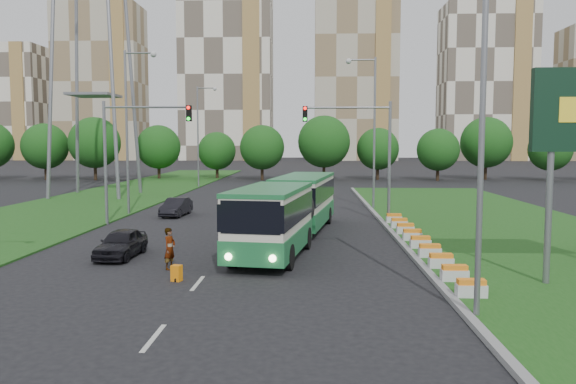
{
  "coord_description": "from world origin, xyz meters",
  "views": [
    {
      "loc": [
        1.28,
        -26.76,
        5.31
      ],
      "look_at": [
        0.02,
        4.24,
        2.6
      ],
      "focal_mm": 35.0,
      "sensor_mm": 36.0,
      "label": 1
    }
  ],
  "objects_px": {
    "traffic_mast_median": "(365,142)",
    "articulated_bus": "(289,208)",
    "shopping_trolley": "(177,273)",
    "traffic_mast_left": "(130,142)",
    "car_left_near": "(121,243)",
    "pedestrian": "(170,249)",
    "car_left_far": "(176,207)"
  },
  "relations": [
    {
      "from": "traffic_mast_median",
      "to": "car_left_far",
      "type": "bearing_deg",
      "value": 164.97
    },
    {
      "from": "car_left_far",
      "to": "shopping_trolley",
      "type": "bearing_deg",
      "value": -72.02
    },
    {
      "from": "traffic_mast_median",
      "to": "shopping_trolley",
      "type": "relative_size",
      "value": 12.82
    },
    {
      "from": "car_left_near",
      "to": "pedestrian",
      "type": "xyz_separation_m",
      "value": [
        2.9,
        -2.38,
        0.22
      ]
    },
    {
      "from": "traffic_mast_median",
      "to": "pedestrian",
      "type": "distance_m",
      "value": 17.2
    },
    {
      "from": "traffic_mast_left",
      "to": "articulated_bus",
      "type": "bearing_deg",
      "value": -27.1
    },
    {
      "from": "shopping_trolley",
      "to": "pedestrian",
      "type": "bearing_deg",
      "value": 128.68
    },
    {
      "from": "pedestrian",
      "to": "shopping_trolley",
      "type": "relative_size",
      "value": 2.83
    },
    {
      "from": "traffic_mast_median",
      "to": "articulated_bus",
      "type": "distance_m",
      "value": 8.67
    },
    {
      "from": "car_left_near",
      "to": "shopping_trolley",
      "type": "bearing_deg",
      "value": -48.3
    },
    {
      "from": "traffic_mast_left",
      "to": "articulated_bus",
      "type": "relative_size",
      "value": 0.46
    },
    {
      "from": "traffic_mast_left",
      "to": "pedestrian",
      "type": "bearing_deg",
      "value": -65.67
    },
    {
      "from": "traffic_mast_median",
      "to": "articulated_bus",
      "type": "xyz_separation_m",
      "value": [
        -4.67,
        -6.37,
        -3.59
      ]
    },
    {
      "from": "traffic_mast_left",
      "to": "car_left_near",
      "type": "distance_m",
      "value": 11.67
    },
    {
      "from": "articulated_bus",
      "to": "car_left_far",
      "type": "bearing_deg",
      "value": 139.64
    },
    {
      "from": "traffic_mast_median",
      "to": "car_left_near",
      "type": "distance_m",
      "value": 17.36
    },
    {
      "from": "traffic_mast_left",
      "to": "articulated_bus",
      "type": "distance_m",
      "value": 12.31
    },
    {
      "from": "car_left_far",
      "to": "traffic_mast_median",
      "type": "bearing_deg",
      "value": -10.64
    },
    {
      "from": "traffic_mast_left",
      "to": "shopping_trolley",
      "type": "bearing_deg",
      "value": -66.14
    },
    {
      "from": "traffic_mast_median",
      "to": "pedestrian",
      "type": "height_order",
      "value": "traffic_mast_median"
    },
    {
      "from": "articulated_bus",
      "to": "pedestrian",
      "type": "bearing_deg",
      "value": -114.35
    },
    {
      "from": "traffic_mast_median",
      "to": "pedestrian",
      "type": "bearing_deg",
      "value": -124.55
    },
    {
      "from": "articulated_bus",
      "to": "car_left_near",
      "type": "xyz_separation_m",
      "value": [
        -7.65,
        -4.94,
        -1.1
      ]
    },
    {
      "from": "articulated_bus",
      "to": "pedestrian",
      "type": "xyz_separation_m",
      "value": [
        -4.75,
        -7.32,
        -0.88
      ]
    },
    {
      "from": "traffic_mast_median",
      "to": "car_left_far",
      "type": "relative_size",
      "value": 2.01
    },
    {
      "from": "shopping_trolley",
      "to": "articulated_bus",
      "type": "bearing_deg",
      "value": 84.75
    },
    {
      "from": "car_left_near",
      "to": "traffic_mast_median",
      "type": "bearing_deg",
      "value": 44.45
    },
    {
      "from": "traffic_mast_left",
      "to": "car_left_far",
      "type": "height_order",
      "value": "traffic_mast_left"
    },
    {
      "from": "car_left_near",
      "to": "pedestrian",
      "type": "bearing_deg",
      "value": -37.52
    },
    {
      "from": "traffic_mast_median",
      "to": "shopping_trolley",
      "type": "height_order",
      "value": "traffic_mast_median"
    },
    {
      "from": "traffic_mast_median",
      "to": "shopping_trolley",
      "type": "bearing_deg",
      "value": -118.88
    },
    {
      "from": "traffic_mast_median",
      "to": "articulated_bus",
      "type": "height_order",
      "value": "traffic_mast_median"
    }
  ]
}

